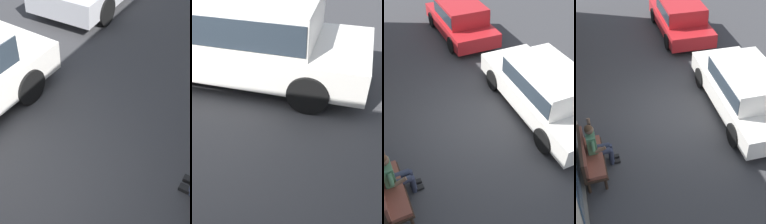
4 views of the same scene
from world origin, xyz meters
TOP-DOWN VIEW (x-y plane):
  - parked_car_mid at (-0.31, -1.75)m, footprint 4.64×1.93m

SIDE VIEW (x-z plane):
  - parked_car_mid at x=-0.31m, z-range 0.07..1.56m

